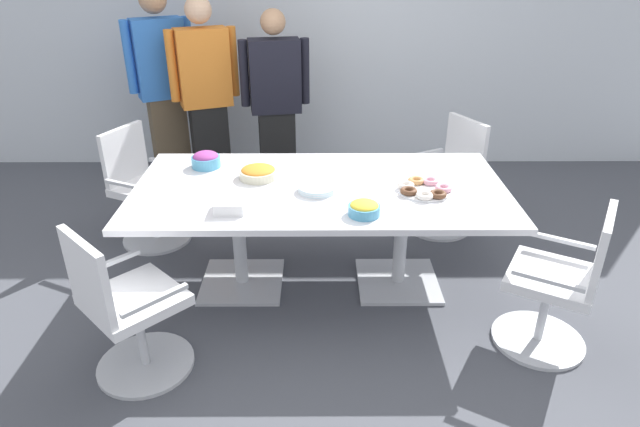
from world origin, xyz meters
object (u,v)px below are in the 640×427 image
object	(u,v)px
office_chair_2	(126,312)
donut_platter	(424,189)
snack_bowl_chips_yellow	(364,208)
office_chair_1	(146,193)
snack_bowl_chips_orange	(258,172)
office_chair_0	(447,181)
person_standing_1	(206,96)
person_standing_2	(276,104)
plate_stack	(317,189)
napkin_pile	(230,205)
conference_table	(320,203)
office_chair_3	(560,288)
person_standing_0	(164,87)
snack_bowl_candy_mix	(206,160)

from	to	relation	value
office_chair_2	donut_platter	size ratio (longest dim) A/B	2.69
snack_bowl_chips_yellow	office_chair_1	bearing A→B (deg)	146.45
donut_platter	office_chair_1	bearing A→B (deg)	159.57
office_chair_1	snack_bowl_chips_orange	distance (m)	1.15
office_chair_0	snack_bowl_chips_yellow	xyz separation A→B (m)	(-0.79, -1.28, 0.39)
person_standing_1	snack_bowl_chips_yellow	size ratio (longest dim) A/B	9.46
office_chair_1	person_standing_2	size ratio (longest dim) A/B	0.55
office_chair_1	snack_bowl_chips_orange	world-z (taller)	office_chair_1
snack_bowl_chips_orange	office_chair_0	bearing A→B (deg)	26.46
office_chair_2	plate_stack	bearing A→B (deg)	82.66
office_chair_1	person_standing_1	bearing A→B (deg)	-176.06
snack_bowl_chips_yellow	napkin_pile	distance (m)	0.78
conference_table	office_chair_3	bearing A→B (deg)	-25.93
office_chair_2	person_standing_0	xyz separation A→B (m)	(-0.38, 2.61, 0.56)
person_standing_0	person_standing_1	world-z (taller)	person_standing_0
office_chair_1	snack_bowl_candy_mix	xyz separation A→B (m)	(0.57, -0.32, 0.40)
person_standing_0	snack_bowl_chips_yellow	size ratio (longest dim) A/B	9.84
snack_bowl_chips_orange	conference_table	bearing A→B (deg)	-18.39
person_standing_0	donut_platter	world-z (taller)	person_standing_0
donut_platter	napkin_pile	bearing A→B (deg)	-167.59
office_chair_3	snack_bowl_candy_mix	world-z (taller)	office_chair_3
person_standing_0	conference_table	bearing A→B (deg)	102.59
office_chair_0	office_chair_3	xyz separation A→B (m)	(0.32, -1.52, 0.00)
office_chair_0	snack_bowl_chips_yellow	world-z (taller)	office_chair_0
person_standing_1	plate_stack	bearing A→B (deg)	99.16
donut_platter	office_chair_3	bearing A→B (deg)	-38.80
person_standing_1	donut_platter	distance (m)	2.37
office_chair_3	snack_bowl_chips_yellow	xyz separation A→B (m)	(-1.11, 0.25, 0.39)
conference_table	office_chair_3	xyz separation A→B (m)	(1.36, -0.66, -0.22)
person_standing_0	person_standing_2	size ratio (longest dim) A/B	1.10
conference_table	office_chair_2	world-z (taller)	office_chair_2
person_standing_0	plate_stack	bearing A→B (deg)	100.83
person_standing_2	donut_platter	distance (m)	1.96
person_standing_0	plate_stack	distance (m)	2.31
person_standing_1	person_standing_2	distance (m)	0.62
office_chair_1	napkin_pile	distance (m)	1.37
snack_bowl_chips_yellow	plate_stack	bearing A→B (deg)	129.84
snack_bowl_chips_yellow	snack_bowl_candy_mix	bearing A→B (deg)	144.37
person_standing_0	person_standing_1	distance (m)	0.44
office_chair_3	person_standing_0	distance (m)	3.72
donut_platter	plate_stack	size ratio (longest dim) A/B	1.41
office_chair_0	office_chair_3	distance (m)	1.56
office_chair_2	person_standing_0	size ratio (longest dim) A/B	0.50
office_chair_2	donut_platter	xyz separation A→B (m)	(1.69, 0.78, 0.36)
snack_bowl_candy_mix	snack_bowl_chips_yellow	bearing A→B (deg)	-35.63
office_chair_0	napkin_pile	world-z (taller)	office_chair_0
office_chair_2	snack_bowl_chips_yellow	world-z (taller)	office_chair_2
person_standing_1	snack_bowl_chips_orange	xyz separation A→B (m)	(0.60, -1.44, -0.13)
conference_table	office_chair_1	world-z (taller)	office_chair_1
napkin_pile	conference_table	bearing A→B (deg)	33.90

